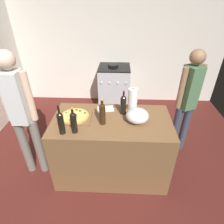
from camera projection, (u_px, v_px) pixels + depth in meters
The scene contains 15 objects.
ground_plane at pixel (109, 136), 3.36m from camera, with size 4.67×3.41×0.02m, color #511E19.
kitchen_wall_rear at pixel (112, 43), 3.88m from camera, with size 4.67×0.10×2.60m, color silver.
counter at pixel (112, 147), 2.48m from camera, with size 1.45×0.76×0.88m, color brown.
cutting_board at pixel (75, 117), 2.27m from camera, with size 0.40×0.32×0.02m, color brown.
pizza at pixel (75, 116), 2.26m from camera, with size 0.35×0.35×0.03m.
mixing_bowl at pixel (137, 116), 2.17m from camera, with size 0.27×0.27×0.16m.
paper_towel_roll at pixel (133, 100), 2.37m from camera, with size 0.12×0.12×0.30m.
wine_bottle_green at pixel (74, 122), 1.98m from camera, with size 0.07×0.07×0.31m.
wine_bottle_clear at pixel (102, 113), 2.11m from camera, with size 0.07×0.07×0.32m.
wine_bottle_dark at pixel (61, 122), 1.96m from camera, with size 0.07×0.07×0.35m.
wine_bottle_amber at pixel (123, 104), 2.29m from camera, with size 0.07×0.07×0.31m.
recipe_sheet at pixel (106, 109), 2.46m from camera, with size 0.21×0.15×0.00m, color white.
stove at pixel (114, 88), 3.99m from camera, with size 0.64×0.61×0.96m.
person_in_stripes at pixel (21, 112), 2.20m from camera, with size 0.37×0.21×1.71m.
person_in_red at pixel (187, 100), 2.59m from camera, with size 0.34×0.27×1.61m.
Camera 1 is at (0.17, -1.18, 2.17)m, focal length 29.89 mm.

